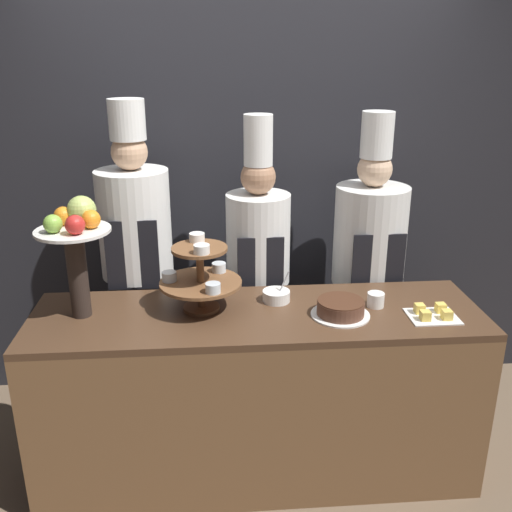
% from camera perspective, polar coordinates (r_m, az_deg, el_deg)
% --- Properties ---
extents(ground_plane, '(14.00, 14.00, 0.00)m').
position_cam_1_polar(ground_plane, '(2.99, 0.69, -24.14)').
color(ground_plane, brown).
extents(wall_back, '(10.00, 0.06, 2.80)m').
position_cam_1_polar(wall_back, '(3.45, -1.11, 8.64)').
color(wall_back, '#232328').
rests_on(wall_back, ground_plane).
extents(buffet_counter, '(2.15, 0.63, 0.90)m').
position_cam_1_polar(buffet_counter, '(2.95, 0.16, -13.56)').
color(buffet_counter, brown).
rests_on(buffet_counter, ground_plane).
extents(tiered_stand, '(0.39, 0.39, 0.36)m').
position_cam_1_polar(tiered_stand, '(2.70, -5.59, -1.86)').
color(tiered_stand, brown).
rests_on(tiered_stand, buffet_counter).
extents(fruit_pedestal, '(0.34, 0.34, 0.56)m').
position_cam_1_polar(fruit_pedestal, '(2.70, -17.54, 1.66)').
color(fruit_pedestal, '#2D231E').
rests_on(fruit_pedestal, buffet_counter).
extents(cake_round, '(0.28, 0.28, 0.08)m').
position_cam_1_polar(cake_round, '(2.71, 8.45, -5.20)').
color(cake_round, white).
rests_on(cake_round, buffet_counter).
extents(cup_white, '(0.08, 0.08, 0.07)m').
position_cam_1_polar(cup_white, '(2.83, 11.88, -4.30)').
color(cup_white, white).
rests_on(cup_white, buffet_counter).
extents(cake_square_tray, '(0.23, 0.19, 0.05)m').
position_cam_1_polar(cake_square_tray, '(2.80, 17.26, -5.53)').
color(cake_square_tray, white).
rests_on(cake_square_tray, buffet_counter).
extents(serving_bowl_far, '(0.14, 0.14, 0.16)m').
position_cam_1_polar(serving_bowl_far, '(2.84, 2.04, -4.00)').
color(serving_bowl_far, white).
rests_on(serving_bowl_far, buffet_counter).
extents(chef_left, '(0.39, 0.39, 1.85)m').
position_cam_1_polar(chef_left, '(3.20, -11.81, 0.26)').
color(chef_left, black).
rests_on(chef_left, ground_plane).
extents(chef_center_left, '(0.36, 0.36, 1.76)m').
position_cam_1_polar(chef_center_left, '(3.21, 0.21, -0.74)').
color(chef_center_left, black).
rests_on(chef_center_left, ground_plane).
extents(chef_center_right, '(0.41, 0.41, 1.77)m').
position_cam_1_polar(chef_center_right, '(3.32, 11.17, -0.37)').
color(chef_center_right, '#38332D').
rests_on(chef_center_right, ground_plane).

